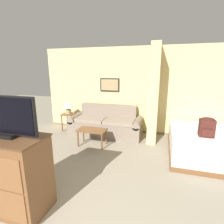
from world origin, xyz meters
The scene contains 10 objects.
wall_back centered at (0.00, 4.43, 1.29)m, with size 6.37×0.16×2.60m.
wall_partition_pillar centered at (0.38, 3.94, 1.30)m, with size 0.24×0.85×2.60m.
couch centered at (-1.01, 3.95, 0.32)m, with size 2.18×0.84×0.87m.
coffee_table centered at (-1.10, 3.05, 0.38)m, with size 0.73×0.41×0.44m.
side_table centered at (-2.27, 3.93, 0.45)m, with size 0.39×0.39×0.56m.
table_lamp centered at (-2.27, 3.93, 0.83)m, with size 0.37×0.37×0.41m.
tv_dresser centered at (-1.29, 0.76, 0.55)m, with size 0.93×0.56×1.09m.
tv centered at (-1.29, 0.76, 1.37)m, with size 0.91×0.16×0.55m.
bed centered at (1.59, 3.35, 0.27)m, with size 1.52×1.97×0.52m.
backpack centered at (1.56, 3.12, 0.74)m, with size 0.30×0.25×0.43m.
Camera 1 is at (0.60, -0.89, 1.95)m, focal length 28.00 mm.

